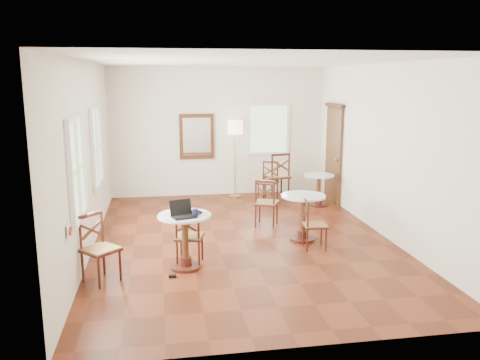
% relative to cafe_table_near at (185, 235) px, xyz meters
% --- Properties ---
extents(ground, '(7.00, 7.00, 0.00)m').
position_rel_cafe_table_near_xyz_m(ground, '(1.04, 1.11, -0.51)').
color(ground, '#5C220F').
rests_on(ground, ground).
extents(room_shell, '(5.02, 7.02, 3.01)m').
position_rel_cafe_table_near_xyz_m(room_shell, '(0.98, 1.39, 1.38)').
color(room_shell, white).
rests_on(room_shell, ground).
extents(cafe_table_near, '(0.77, 0.77, 0.82)m').
position_rel_cafe_table_near_xyz_m(cafe_table_near, '(0.00, 0.00, 0.00)').
color(cafe_table_near, '#441911').
rests_on(cafe_table_near, ground).
extents(cafe_table_mid, '(0.76, 0.76, 0.80)m').
position_rel_cafe_table_near_xyz_m(cafe_table_mid, '(2.06, 0.96, -0.01)').
color(cafe_table_mid, '#441911').
rests_on(cafe_table_mid, ground).
extents(cafe_table_back, '(0.66, 0.66, 0.69)m').
position_rel_cafe_table_near_xyz_m(cafe_table_back, '(3.07, 3.16, -0.08)').
color(cafe_table_back, '#441911').
rests_on(cafe_table_back, ground).
extents(chair_near_a, '(0.48, 0.48, 0.87)m').
position_rel_cafe_table_near_xyz_m(chair_near_a, '(0.07, 0.17, -0.07)').
color(chair_near_a, '#441911').
rests_on(chair_near_a, ground).
extents(chair_near_b, '(0.61, 0.61, 0.94)m').
position_rel_cafe_table_near_xyz_m(chair_near_b, '(-1.18, -0.27, -0.04)').
color(chair_near_b, '#441911').
rests_on(chair_near_b, ground).
extents(chair_mid_a, '(0.55, 0.55, 0.91)m').
position_rel_cafe_table_near_xyz_m(chair_mid_a, '(1.62, 1.89, -0.05)').
color(chair_mid_a, '#441911').
rests_on(chair_mid_a, ground).
extents(chair_mid_b, '(0.40, 0.40, 0.81)m').
position_rel_cafe_table_near_xyz_m(chair_mid_b, '(2.11, 0.53, -0.10)').
color(chair_mid_b, '#441911').
rests_on(chair_mid_b, ground).
extents(chair_back_a, '(0.58, 0.58, 1.09)m').
position_rel_cafe_table_near_xyz_m(chair_back_a, '(2.32, 3.91, 0.04)').
color(chair_back_a, '#441911').
rests_on(chair_back_a, ground).
extents(chair_back_b, '(0.57, 0.57, 0.90)m').
position_rel_cafe_table_near_xyz_m(chair_back_b, '(2.08, 3.76, -0.06)').
color(chair_back_b, '#441911').
rests_on(chair_back_b, ground).
extents(floor_lamp, '(0.35, 0.35, 1.79)m').
position_rel_cafe_table_near_xyz_m(floor_lamp, '(1.40, 4.26, 1.01)').
color(floor_lamp, '#BF8C3F').
rests_on(floor_lamp, ground).
extents(laptop, '(0.39, 0.35, 0.23)m').
position_rel_cafe_table_near_xyz_m(laptop, '(-0.03, -0.11, 0.37)').
color(laptop, black).
rests_on(laptop, cafe_table_near).
extents(mouse, '(0.11, 0.09, 0.03)m').
position_rel_cafe_table_near_xyz_m(mouse, '(0.22, 0.02, 0.33)').
color(mouse, black).
rests_on(mouse, cafe_table_near).
extents(navy_mug, '(0.13, 0.09, 0.10)m').
position_rel_cafe_table_near_xyz_m(navy_mug, '(0.15, -0.11, 0.36)').
color(navy_mug, black).
rests_on(navy_mug, cafe_table_near).
extents(water_glass, '(0.06, 0.06, 0.10)m').
position_rel_cafe_table_near_xyz_m(water_glass, '(-0.14, 0.13, 0.36)').
color(water_glass, white).
rests_on(water_glass, cafe_table_near).
extents(power_adapter, '(0.10, 0.06, 0.04)m').
position_rel_cafe_table_near_xyz_m(power_adapter, '(-0.20, -0.32, -0.48)').
color(power_adapter, black).
rests_on(power_adapter, ground).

